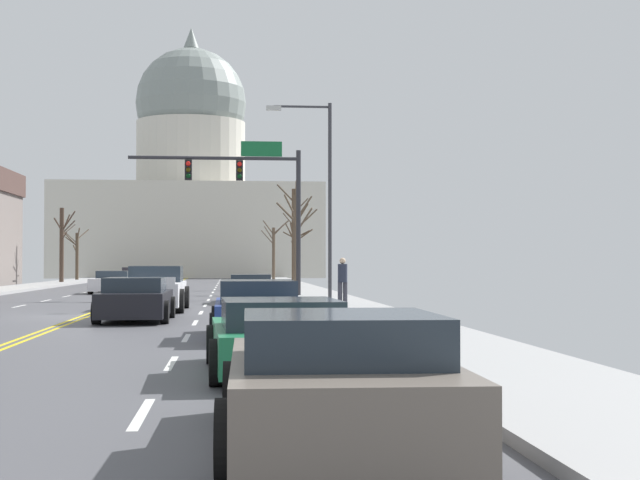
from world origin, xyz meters
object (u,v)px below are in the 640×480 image
object	(u,v)px
street_lamp_right	(321,183)
sedan_oncoming_00	(114,283)
sedan_near_04	(278,338)
pedestrian_00	(343,279)
sedan_near_05	(337,383)
sedan_oncoming_01	(135,278)
sedan_near_00	(250,289)
signal_gantry	(252,186)
pickup_truck_near_01	(155,290)
sedan_near_02	(136,300)
sedan_near_03	(257,311)

from	to	relation	value
street_lamp_right	sedan_oncoming_00	xyz separation A→B (m)	(-9.64, 16.07, -4.09)
sedan_near_04	street_lamp_right	bearing A→B (deg)	82.78
pedestrian_00	sedan_near_05	bearing A→B (deg)	-96.93
sedan_oncoming_01	sedan_near_00	bearing A→B (deg)	-74.16
signal_gantry	sedan_oncoming_01	xyz separation A→B (m)	(-7.35, 20.61, -4.58)
signal_gantry	sedan_near_04	xyz separation A→B (m)	(-0.24, -29.29, -4.65)
sedan_oncoming_01	pedestrian_00	bearing A→B (deg)	-71.34
sedan_near_04	sedan_near_00	bearing A→B (deg)	89.80
sedan_oncoming_00	sedan_oncoming_01	bearing A→B (deg)	90.60
sedan_near_00	pedestrian_00	bearing A→B (deg)	-59.33
pickup_truck_near_01	sedan_oncoming_00	size ratio (longest dim) A/B	1.19
signal_gantry	street_lamp_right	world-z (taller)	street_lamp_right
street_lamp_right	sedan_near_00	world-z (taller)	street_lamp_right
pickup_truck_near_01	pedestrian_00	bearing A→B (deg)	4.19
pickup_truck_near_01	pedestrian_00	size ratio (longest dim) A/B	3.37
street_lamp_right	sedan_oncoming_00	world-z (taller)	street_lamp_right
pickup_truck_near_01	sedan_near_05	size ratio (longest dim) A/B	1.31
sedan_near_02	street_lamp_right	bearing A→B (deg)	53.35
sedan_near_03	sedan_near_04	distance (m)	6.64
sedan_oncoming_00	pedestrian_00	distance (m)	20.68
sedan_near_02	sedan_near_03	distance (m)	7.09
signal_gantry	sedan_near_00	xyz separation A→B (m)	(-0.16, -4.73, -4.63)
signal_gantry	sedan_near_05	world-z (taller)	signal_gantry
pickup_truck_near_01	sedan_oncoming_00	bearing A→B (deg)	101.20
sedan_near_04	sedan_oncoming_01	xyz separation A→B (m)	(-7.10, 49.90, 0.08)
sedan_near_02	sedan_oncoming_00	world-z (taller)	sedan_near_02
sedan_near_00	sedan_near_02	size ratio (longest dim) A/B	1.01
street_lamp_right	sedan_near_02	distance (m)	10.94
sedan_near_00	pedestrian_00	xyz separation A→B (m)	(3.18, -5.36, 0.51)
sedan_near_03	sedan_near_05	distance (m)	12.34
sedan_oncoming_01	pedestrian_00	world-z (taller)	pedestrian_00
street_lamp_right	sedan_near_02	bearing A→B (deg)	-126.65
pickup_truck_near_01	sedan_near_05	bearing A→B (deg)	-81.69
sedan_near_03	pedestrian_00	size ratio (longest dim) A/B	2.79
sedan_near_03	sedan_oncoming_00	distance (m)	31.27
sedan_near_04	sedan_oncoming_00	bearing A→B (deg)	100.63
pickup_truck_near_01	sedan_near_03	distance (m)	12.48
sedan_near_02	sedan_oncoming_01	distance (m)	37.15
pickup_truck_near_01	sedan_near_03	world-z (taller)	pickup_truck_near_01
sedan_oncoming_00	sedan_oncoming_01	xyz separation A→B (m)	(-0.13, 12.75, 0.05)
sedan_near_03	sedan_oncoming_00	bearing A→B (deg)	102.64
pickup_truck_near_01	pedestrian_00	world-z (taller)	pedestrian_00
sedan_near_02	sedan_near_04	distance (m)	13.37
sedan_near_00	street_lamp_right	bearing A→B (deg)	-53.35
street_lamp_right	pickup_truck_near_01	bearing A→B (deg)	-158.38
signal_gantry	pickup_truck_near_01	distance (m)	12.03
pedestrian_00	street_lamp_right	bearing A→B (deg)	107.52
signal_gantry	sedan_oncoming_01	bearing A→B (deg)	109.62
sedan_near_02	sedan_near_05	distance (m)	18.98
sedan_near_02	sedan_near_03	world-z (taller)	sedan_near_03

